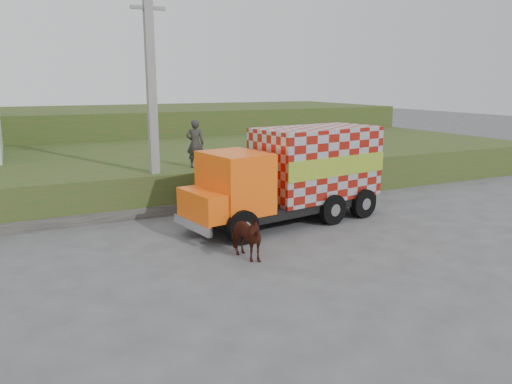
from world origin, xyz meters
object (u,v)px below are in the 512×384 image
cow (244,237)px  pedestrian (195,144)px  utility_pole (152,101)px  cargo_truck (294,174)px

cow → pedestrian: size_ratio=0.81×
cow → utility_pole: bearing=86.9°
pedestrian → utility_pole: bearing=37.7°
pedestrian → cow: bearing=103.6°
cow → pedestrian: 6.68m
cow → pedestrian: bearing=70.7°
cargo_truck → pedestrian: 4.36m
cargo_truck → cow: size_ratio=4.98×
utility_pole → cargo_truck: utility_pole is taller
utility_pole → cargo_truck: size_ratio=1.07×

